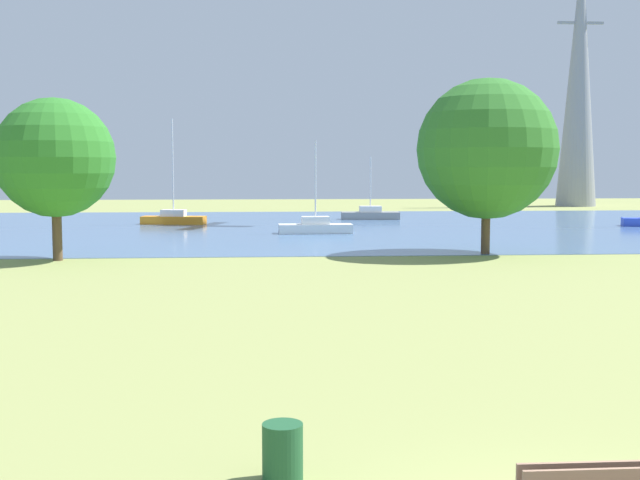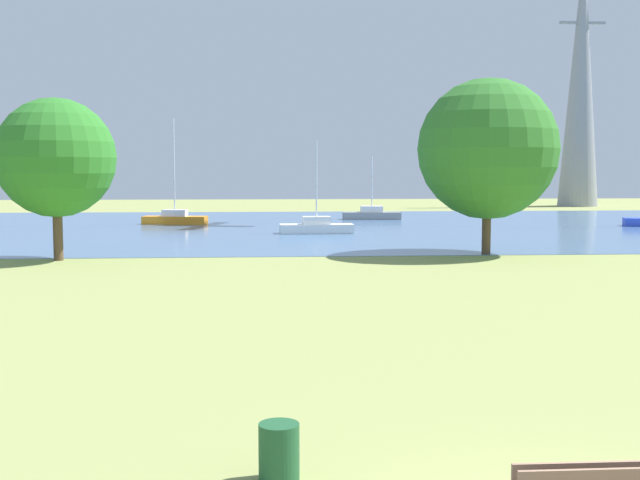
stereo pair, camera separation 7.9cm
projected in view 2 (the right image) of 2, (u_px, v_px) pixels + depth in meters
ground_plane at (360, 279)px, 30.79m from camera, size 160.00×160.00×0.00m
litter_bin at (279, 452)px, 10.92m from camera, size 0.56×0.56×0.80m
water_surface at (314, 226)px, 58.61m from camera, size 140.00×40.00×0.02m
sailboat_gray at (372, 214)px, 66.78m from camera, size 4.85×1.67×5.20m
sailboat_white at (317, 227)px, 52.37m from camera, size 4.84×1.64×6.05m
sailboat_orange at (175, 218)px, 60.96m from camera, size 4.96×2.16×7.97m
tree_east_near at (56, 158)px, 36.70m from camera, size 5.48×5.48×7.48m
tree_west_near at (488, 149)px, 39.42m from camera, size 6.94×6.94×8.68m
electricity_pylon at (581, 75)px, 89.27m from camera, size 6.40×4.40×29.17m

